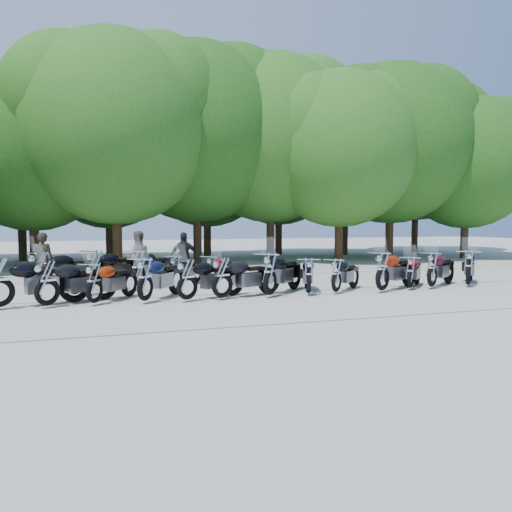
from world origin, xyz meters
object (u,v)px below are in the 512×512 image
object	(u,v)px
motorcycle_6	(270,272)
motorcycle_3	(145,277)
rider_1	(138,259)
motorcycle_5	(222,276)
motorcycle_7	(309,274)
motorcycle_15	(138,267)
motorcycle_9	(383,269)
motorcycle_4	(187,278)
motorcycle_8	(336,274)
motorcycle_16	(176,270)
motorcycle_10	(410,271)
motorcycle_14	(96,268)
motorcycle_12	(469,266)
motorcycle_17	(212,269)
motorcycle_1	(47,281)
motorcycle_13	(41,270)
rider_0	(43,261)
rider_2	(184,257)
motorcycle_11	(432,268)
motorcycle_2	(94,281)

from	to	relation	value
motorcycle_6	motorcycle_3	bearing A→B (deg)	43.48
rider_1	motorcycle_5	bearing A→B (deg)	112.59
motorcycle_7	rider_1	world-z (taller)	rider_1
motorcycle_15	motorcycle_6	bearing A→B (deg)	179.14
motorcycle_7	motorcycle_9	bearing A→B (deg)	-161.84
motorcycle_4	motorcycle_8	distance (m)	4.43
motorcycle_6	motorcycle_16	distance (m)	3.51
motorcycle_5	motorcycle_10	distance (m)	6.03
motorcycle_7	motorcycle_14	distance (m)	6.46
motorcycle_8	motorcycle_12	size ratio (longest dim) A/B	0.87
motorcycle_7	motorcycle_17	size ratio (longest dim) A/B	1.06
motorcycle_6	motorcycle_9	xyz separation A→B (m)	(3.50, -0.17, -0.01)
motorcycle_7	motorcycle_16	distance (m)	4.35
motorcycle_1	motorcycle_10	size ratio (longest dim) A/B	1.12
motorcycle_6	motorcycle_13	bearing A→B (deg)	21.47
motorcycle_6	motorcycle_8	size ratio (longest dim) A/B	1.21
motorcycle_9	motorcycle_12	distance (m)	3.40
motorcycle_1	motorcycle_14	size ratio (longest dim) A/B	0.93
motorcycle_6	motorcycle_17	xyz separation A→B (m)	(-1.05, 2.72, -0.13)
motorcycle_3	motorcycle_4	xyz separation A→B (m)	(1.08, -0.12, -0.03)
motorcycle_6	rider_0	distance (m)	7.18
motorcycle_14	motorcycle_1	bearing A→B (deg)	113.95
motorcycle_12	motorcycle_15	xyz separation A→B (m)	(-10.27, 2.51, 0.03)
motorcycle_15	rider_2	distance (m)	2.55
motorcycle_13	motorcycle_16	bearing A→B (deg)	-112.80
rider_2	motorcycle_15	bearing A→B (deg)	59.00
motorcycle_7	motorcycle_11	xyz separation A→B (m)	(4.28, 0.10, 0.05)
motorcycle_9	motorcycle_17	xyz separation A→B (m)	(-4.55, 2.89, -0.12)
motorcycle_16	motorcycle_12	bearing A→B (deg)	-159.24
motorcycle_3	motorcycle_4	world-z (taller)	motorcycle_3
motorcycle_7	motorcycle_9	xyz separation A→B (m)	(2.33, -0.16, 0.08)
motorcycle_9	rider_2	xyz separation A→B (m)	(-5.14, 4.66, 0.18)
motorcycle_5	motorcycle_12	world-z (taller)	motorcycle_12
motorcycle_14	rider_0	distance (m)	1.76
motorcycle_1	motorcycle_17	xyz separation A→B (m)	(4.73, 2.66, -0.08)
motorcycle_3	motorcycle_14	distance (m)	3.03
motorcycle_6	motorcycle_16	size ratio (longest dim) A/B	1.20
motorcycle_8	rider_1	size ratio (longest dim) A/B	1.15
motorcycle_1	motorcycle_12	world-z (taller)	motorcycle_12
motorcycle_3	motorcycle_9	bearing A→B (deg)	-145.66
motorcycle_5	motorcycle_14	world-z (taller)	motorcycle_14
motorcycle_12	motorcycle_11	bearing A→B (deg)	44.44
rider_2	motorcycle_16	bearing A→B (deg)	84.36
motorcycle_4	motorcycle_15	world-z (taller)	motorcycle_15
motorcycle_4	rider_2	distance (m)	4.64
motorcycle_4	motorcycle_5	bearing A→B (deg)	-113.13
motorcycle_2	motorcycle_10	xyz separation A→B (m)	(9.33, -0.05, -0.02)
motorcycle_8	motorcycle_11	size ratio (longest dim) A/B	0.89
motorcycle_3	motorcycle_6	xyz separation A→B (m)	(3.43, -0.04, 0.03)
motorcycle_6	motorcycle_7	world-z (taller)	motorcycle_6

